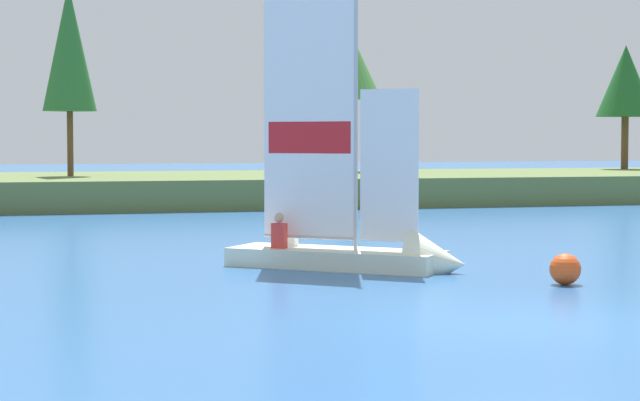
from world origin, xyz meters
The scene contains 7 objects.
ground_plane centered at (0.00, 0.00, 0.00)m, with size 200.00×200.00×0.00m, color #2D609E.
shore_bank centered at (0.00, 31.14, 0.56)m, with size 80.00×11.68×1.11m, color #5B703D.
shoreline_tree_left centered at (-5.05, 31.12, 6.11)m, with size 2.08×2.08×7.51m.
shoreline_tree_midleft centered at (7.16, 34.24, 5.91)m, with size 3.02×3.02×6.43m.
shoreline_tree_centre centered at (21.00, 34.43, 5.28)m, with size 2.78×2.78×5.90m.
sailboat centered at (-0.28, 6.96, 0.51)m, with size 4.65×4.14×6.71m.
channel_buoy centered at (2.35, 3.82, 0.28)m, with size 0.56×0.56×0.56m, color #E54C19.
Camera 1 is at (-7.11, -14.73, 2.64)m, focal length 64.36 mm.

